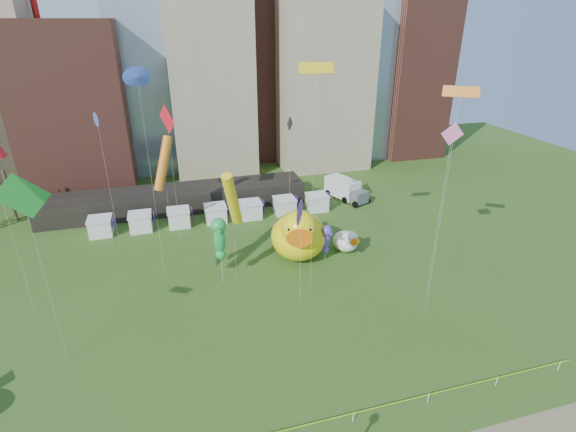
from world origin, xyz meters
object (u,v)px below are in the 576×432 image
object	(u,v)px
big_duck	(299,234)
seahorse_green	(219,236)
small_duck	(346,241)
seahorse_purple	(326,237)
box_truck	(345,189)

from	to	relation	value
big_duck	seahorse_green	world-z (taller)	seahorse_green
small_duck	seahorse_purple	size ratio (longest dim) A/B	0.92
seahorse_purple	big_duck	bearing A→B (deg)	139.25
big_duck	box_truck	bearing A→B (deg)	67.61
big_duck	seahorse_purple	xyz separation A→B (m)	(2.87, -1.45, -0.09)
big_duck	seahorse_purple	distance (m)	3.21
big_duck	box_truck	size ratio (longest dim) A/B	1.25
seahorse_green	box_truck	xyz separation A→B (m)	(22.00, 18.76, -4.13)
big_duck	box_truck	world-z (taller)	big_duck
small_duck	seahorse_green	distance (m)	16.38
big_duck	small_duck	distance (m)	6.35
seahorse_green	small_duck	bearing A→B (deg)	20.93
seahorse_green	seahorse_purple	distance (m)	12.66
small_duck	big_duck	bearing A→B (deg)	172.17
seahorse_green	seahorse_purple	world-z (taller)	seahorse_green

